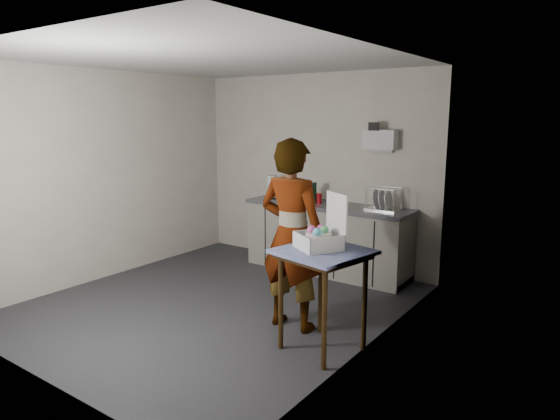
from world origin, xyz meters
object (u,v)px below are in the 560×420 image
Objects in this scene: dark_bottle at (314,193)px; paper_towel at (272,187)px; bakery_box at (321,236)px; side_table at (323,263)px; soda_can at (319,198)px; dish_rack at (383,205)px; kitchen_counter at (327,240)px; soap_bottle at (307,192)px; standing_man at (292,235)px.

dark_bottle is 0.84× the size of paper_towel.
side_table is at bearing -4.09° from bakery_box.
soda_can is 0.75m from paper_towel.
dish_rack is (0.95, 0.07, -0.07)m from dark_bottle.
kitchen_counter is 5.66× the size of dish_rack.
dark_bottle is 2.30m from bakery_box.
soap_bottle reaches higher than dark_bottle.
paper_towel is (-1.96, 1.92, 0.27)m from side_table.
soap_bottle is (-1.35, 1.87, 0.26)m from side_table.
soda_can is 2.24m from bakery_box.
standing_man is at bearing -62.05° from soap_bottle.
soap_bottle is at bearing -64.93° from standing_man.
dark_bottle is at bearing 135.59° from side_table.
soap_bottle reaches higher than side_table.
dish_rack is at bearing 111.78° from side_table.
standing_man reaches higher than bakery_box.
side_table is (1.10, -1.97, 0.37)m from kitchen_counter.
soda_can is at bearing 133.83° from side_table.
side_table is 0.23m from bakery_box.
dark_bottle reaches higher than side_table.
paper_towel is at bearing -176.73° from kitchen_counter.
bakery_box reaches higher than dark_bottle.
kitchen_counter is 1.89m from standing_man.
dark_bottle is (-1.31, 1.96, 0.25)m from side_table.
bakery_box is at bearing -61.54° from kitchen_counter.
soap_bottle is 1.01m from dish_rack.
standing_man is at bearing -48.79° from paper_towel.
kitchen_counter is 16.60× the size of soda_can.
kitchen_counter is 4.71× the size of bakery_box.
dish_rack is (1.00, 0.16, -0.08)m from soap_bottle.
bakery_box is at bearing -54.57° from soap_bottle.
soda_can is 0.28× the size of bakery_box.
paper_towel reaches higher than soap_bottle.
soda_can is (-1.22, 1.95, 0.19)m from side_table.
side_table is 2.06m from dish_rack.
soap_bottle is at bearing -117.73° from dark_bottle.
soda_can is 0.50× the size of dark_bottle.
standing_man is 1.78m from dish_rack.
kitchen_counter is at bearing 22.40° from soap_bottle.
dark_bottle is 0.96m from dish_rack.
soap_bottle is at bearing 156.26° from bakery_box.
paper_towel is (-1.47, 1.68, 0.14)m from standing_man.
dark_bottle is at bearing -176.02° from dish_rack.
dish_rack reaches higher than side_table.
dark_bottle is at bearing 154.01° from bakery_box.
dark_bottle reaches higher than kitchen_counter.
soda_can reaches higher than side_table.
kitchen_counter is at bearing 131.01° from side_table.
dish_rack is (0.75, 0.05, 0.55)m from kitchen_counter.
standing_man is 6.44× the size of soap_bottle.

